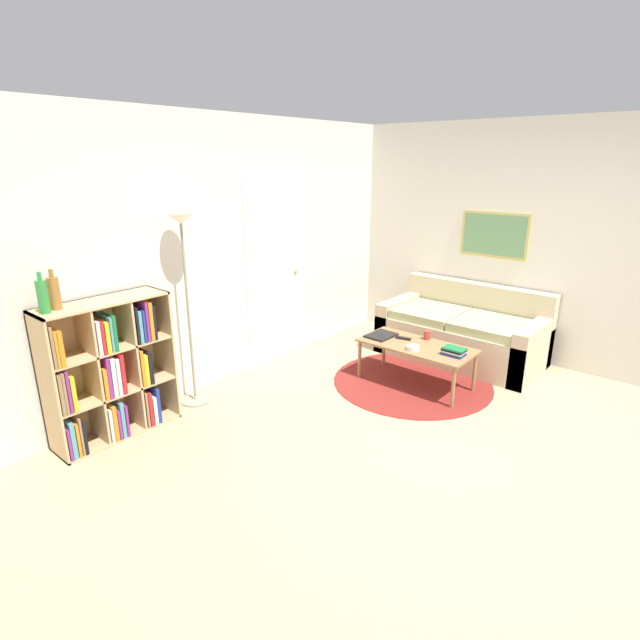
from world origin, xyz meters
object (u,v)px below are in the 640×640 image
(couch, at_px, (463,333))
(laptop, at_px, (381,335))
(coffee_table, at_px, (416,348))
(bowl, at_px, (413,348))
(bottle_middle, at_px, (54,293))
(bottle_left, at_px, (43,296))
(floor_lamp, at_px, (184,256))
(cup, at_px, (427,335))
(bookshelf, at_px, (108,372))

(couch, relative_size, laptop, 5.53)
(coffee_table, relative_size, bowl, 8.87)
(couch, bearing_deg, bowl, -179.68)
(bottle_middle, bearing_deg, coffee_table, -27.14)
(bottle_left, height_order, bottle_middle, bottle_left)
(bowl, bearing_deg, laptop, 74.55)
(bottle_left, xyz_separation_m, bottle_middle, (0.09, 0.04, -0.00))
(couch, xyz_separation_m, laptop, (-1.02, 0.44, 0.15))
(floor_lamp, relative_size, cup, 18.98)
(couch, xyz_separation_m, bottle_left, (-3.85, 1.41, 0.98))
(cup, bearing_deg, floor_lamp, 143.67)
(bookshelf, xyz_separation_m, laptop, (2.44, -0.99, -0.12))
(couch, bearing_deg, laptop, 156.58)
(bookshelf, xyz_separation_m, bottle_left, (-0.39, -0.02, 0.72))
(floor_lamp, bearing_deg, laptop, -30.54)
(laptop, height_order, cup, cup)
(laptop, bearing_deg, cup, -60.82)
(couch, xyz_separation_m, bowl, (-1.15, -0.01, 0.16))
(coffee_table, xyz_separation_m, cup, (0.21, -0.00, 0.09))
(floor_lamp, xyz_separation_m, couch, (2.68, -1.42, -1.09))
(bottle_middle, bearing_deg, bowl, -29.18)
(floor_lamp, relative_size, laptop, 5.55)
(bottle_left, bearing_deg, cup, -24.22)
(bottle_left, bearing_deg, bottle_middle, 23.47)
(bookshelf, distance_m, couch, 3.76)
(laptop, bearing_deg, bookshelf, 157.92)
(couch, relative_size, bottle_left, 5.88)
(bowl, xyz_separation_m, bottle_middle, (-2.61, 1.46, 0.82))
(laptop, xyz_separation_m, cup, (0.23, -0.41, 0.04))
(bookshelf, relative_size, laptop, 3.63)
(couch, relative_size, cup, 18.92)
(bottle_left, distance_m, bottle_middle, 0.10)
(couch, height_order, bowl, couch)
(floor_lamp, height_order, bottle_middle, floor_lamp)
(bookshelf, xyz_separation_m, floor_lamp, (0.79, -0.01, 0.83))
(floor_lamp, bearing_deg, coffee_table, -39.50)
(cup, distance_m, bottle_middle, 3.38)
(bookshelf, bearing_deg, bottle_middle, 176.36)
(bookshelf, height_order, floor_lamp, floor_lamp)
(laptop, bearing_deg, coffee_table, -86.85)
(bowl, relative_size, cup, 1.38)
(floor_lamp, relative_size, bottle_left, 5.90)
(coffee_table, bearing_deg, bowl, -163.05)
(bowl, xyz_separation_m, cup, (0.35, 0.04, 0.03))
(couch, bearing_deg, coffee_table, 177.81)
(coffee_table, xyz_separation_m, bottle_middle, (-2.76, 1.41, 0.88))
(coffee_table, distance_m, laptop, 0.41)
(cup, bearing_deg, coffee_table, 179.33)
(bottle_left, bearing_deg, bowl, -27.66)
(bowl, bearing_deg, couch, 0.32)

